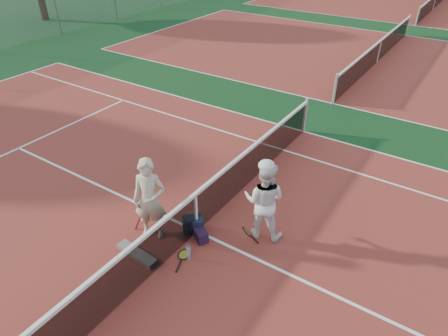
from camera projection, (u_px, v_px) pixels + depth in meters
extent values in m
plane|color=black|center=(197.00, 231.00, 8.51)|extent=(130.00, 130.00, 0.00)
cube|color=maroon|center=(197.00, 231.00, 8.51)|extent=(23.77, 10.97, 0.01)
cube|color=maroon|center=(377.00, 62.00, 17.95)|extent=(23.77, 10.97, 0.01)
cube|color=maroon|center=(433.00, 10.00, 27.39)|extent=(23.77, 10.97, 0.01)
imported|color=beige|center=(150.00, 200.00, 7.93)|extent=(0.80, 0.69, 1.84)
imported|color=white|center=(264.00, 201.00, 7.99)|extent=(0.99, 0.86, 1.75)
cube|color=#111933|center=(193.00, 225.00, 8.43)|extent=(0.52, 0.51, 0.34)
cube|color=black|center=(201.00, 236.00, 8.22)|extent=(0.37, 0.33, 0.25)
cube|color=#68635E|center=(137.00, 254.00, 7.89)|extent=(0.98, 0.29, 0.10)
cylinder|color=silver|center=(189.00, 253.00, 7.77)|extent=(0.09, 0.09, 0.30)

